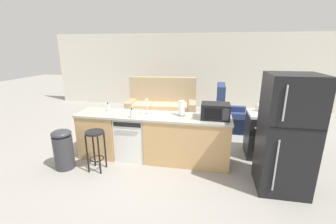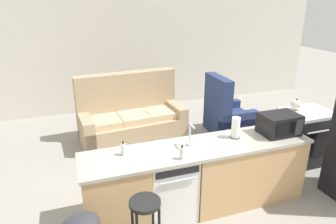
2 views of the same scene
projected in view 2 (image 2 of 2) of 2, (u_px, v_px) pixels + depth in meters
name	position (u px, v px, depth m)	size (l,w,h in m)	color
ground_plane	(187.00, 208.00, 3.98)	(24.00, 24.00, 0.00)	gray
wall_back	(134.00, 56.00, 7.32)	(10.00, 0.06, 2.60)	silver
kitchen_counter	(205.00, 178.00, 3.90)	(2.94, 0.66, 0.90)	tan
dishwasher	(169.00, 185.00, 3.75)	(0.58, 0.61, 0.84)	white
stove_range	(305.00, 136.00, 5.02)	(0.76, 0.68, 0.90)	black
microwave	(279.00, 124.00, 4.01)	(0.50, 0.37, 0.28)	black
sink_faucet	(190.00, 136.00, 3.67)	(0.07, 0.18, 0.30)	silver
paper_towel_roll	(236.00, 128.00, 3.89)	(0.14, 0.14, 0.28)	#4C4C51
soap_bottle	(182.00, 153.00, 3.38)	(0.06, 0.06, 0.18)	silver
dish_soap_bottle	(123.00, 149.00, 3.47)	(0.06, 0.06, 0.18)	silver
kettle	(296.00, 105.00, 4.89)	(0.21, 0.17, 0.19)	silver
bar_stool	(145.00, 218.00, 3.02)	(0.32, 0.32, 0.74)	black
couch	(131.00, 118.00, 5.94)	(2.07, 1.07, 1.27)	tan
armchair	(225.00, 116.00, 6.14)	(0.81, 0.86, 1.20)	navy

